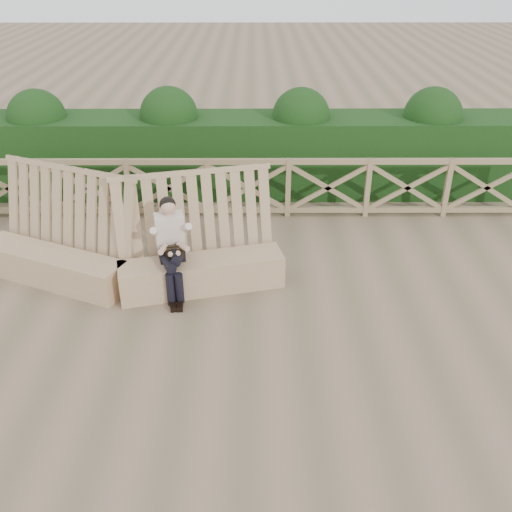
{
  "coord_description": "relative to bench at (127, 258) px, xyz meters",
  "views": [
    {
      "loc": [
        0.11,
        -5.99,
        4.51
      ],
      "look_at": [
        0.13,
        0.4,
        0.9
      ],
      "focal_mm": 40.0,
      "sensor_mm": 36.0,
      "label": 1
    }
  ],
  "objects": [
    {
      "name": "guardrail",
      "position": [
        1.75,
        2.28,
        0.14
      ],
      "size": [
        10.1,
        0.09,
        1.1
      ],
      "color": "#8D7352",
      "rests_on": "ground"
    },
    {
      "name": "bench",
      "position": [
        0.0,
        0.0,
        0.0
      ],
      "size": [
        4.58,
        1.65,
        1.62
      ],
      "rotation": [
        0.0,
        0.0,
        -0.01
      ],
      "color": "#9B7859",
      "rests_on": "ground"
    },
    {
      "name": "hedge",
      "position": [
        1.75,
        3.48,
        0.34
      ],
      "size": [
        12.0,
        1.2,
        1.5
      ],
      "primitive_type": "cube",
      "color": "black",
      "rests_on": "ground"
    },
    {
      "name": "woman",
      "position": [
        0.7,
        -0.25,
        0.37
      ],
      "size": [
        0.48,
        0.88,
        1.43
      ],
      "rotation": [
        0.0,
        0.0,
        0.26
      ],
      "color": "black",
      "rests_on": "ground"
    },
    {
      "name": "ground",
      "position": [
        1.75,
        -1.22,
        -0.41
      ],
      "size": [
        60.0,
        60.0,
        0.0
      ],
      "primitive_type": "plane",
      "color": "brown",
      "rests_on": "ground"
    }
  ]
}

